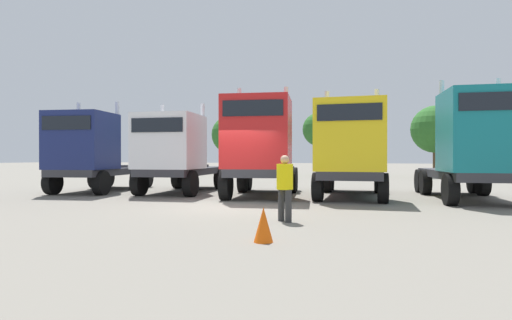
{
  "coord_description": "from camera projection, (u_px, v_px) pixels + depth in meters",
  "views": [
    {
      "loc": [
        4.6,
        -12.05,
        1.56
      ],
      "look_at": [
        -0.44,
        4.44,
        1.45
      ],
      "focal_mm": 28.64,
      "sensor_mm": 36.0,
      "label": 1
    }
  ],
  "objects": [
    {
      "name": "semi_truck_navy",
      "position": [
        90.0,
        152.0,
        17.93
      ],
      "size": [
        3.34,
        6.02,
        4.06
      ],
      "rotation": [
        0.0,
        0.0,
        -1.42
      ],
      "color": "#333338",
      "rests_on": "ground"
    },
    {
      "name": "oak_far_centre",
      "position": [
        319.0,
        130.0,
        34.59
      ],
      "size": [
        2.87,
        2.87,
        5.38
      ],
      "color": "#4C3823",
      "rests_on": "ground"
    },
    {
      "name": "oak_far_left",
      "position": [
        230.0,
        135.0,
        36.97
      ],
      "size": [
        3.42,
        3.42,
        5.34
      ],
      "color": "#4C3823",
      "rests_on": "ground"
    },
    {
      "name": "semi_truck_yellow",
      "position": [
        351.0,
        149.0,
        15.24
      ],
      "size": [
        2.76,
        6.42,
        4.17
      ],
      "rotation": [
        0.0,
        0.0,
        -1.54
      ],
      "color": "#333338",
      "rests_on": "ground"
    },
    {
      "name": "semi_truck_red",
      "position": [
        260.0,
        147.0,
        15.69
      ],
      "size": [
        3.35,
        6.08,
        4.37
      ],
      "rotation": [
        0.0,
        0.0,
        -1.42
      ],
      "color": "#333338",
      "rests_on": "ground"
    },
    {
      "name": "semi_truck_teal",
      "position": [
        476.0,
        146.0,
        14.07
      ],
      "size": [
        3.11,
        6.46,
        4.38
      ],
      "rotation": [
        0.0,
        0.0,
        -1.48
      ],
      "color": "#333338",
      "rests_on": "ground"
    },
    {
      "name": "oak_far_right",
      "position": [
        435.0,
        129.0,
        31.95
      ],
      "size": [
        3.72,
        3.72,
        5.63
      ],
      "color": "#4C3823",
      "rests_on": "ground"
    },
    {
      "name": "semi_truck_white",
      "position": [
        177.0,
        153.0,
        17.58
      ],
      "size": [
        3.13,
        6.62,
        3.93
      ],
      "rotation": [
        0.0,
        0.0,
        -1.48
      ],
      "color": "#333338",
      "rests_on": "ground"
    },
    {
      "name": "visitor_in_hivis",
      "position": [
        285.0,
        183.0,
        9.88
      ],
      "size": [
        0.56,
        0.56,
        1.61
      ],
      "rotation": [
        0.0,
        0.0,
        4.03
      ],
      "color": "#323232",
      "rests_on": "ground"
    },
    {
      "name": "ground",
      "position": [
        228.0,
        207.0,
        12.87
      ],
      "size": [
        200.0,
        200.0,
        0.0
      ],
      "primitive_type": "plane",
      "color": "slate"
    },
    {
      "name": "traffic_cone_near",
      "position": [
        263.0,
        225.0,
        7.48
      ],
      "size": [
        0.36,
        0.36,
        0.65
      ],
      "primitive_type": "cone",
      "color": "#F2590C",
      "rests_on": "ground"
    }
  ]
}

